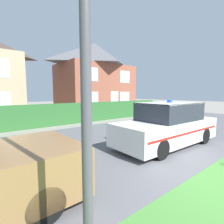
# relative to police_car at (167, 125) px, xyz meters

# --- Properties ---
(road_strip) EXTENTS (28.00, 6.97, 0.01)m
(road_strip) POSITION_rel_police_car_xyz_m (-1.53, 1.70, -0.74)
(road_strip) COLOR #5B5B60
(road_strip) RESTS_ON ground
(garden_hedge) EXTENTS (14.58, 0.65, 1.28)m
(garden_hedge) POSITION_rel_police_car_xyz_m (-0.03, 6.58, -0.11)
(garden_hedge) COLOR #2D662D
(garden_hedge) RESTS_ON ground
(police_car) EXTENTS (4.28, 1.79, 1.65)m
(police_car) POSITION_rel_police_car_xyz_m (0.00, 0.00, 0.00)
(police_car) COLOR black
(police_car) RESTS_ON road_strip
(house_right) EXTENTS (8.26, 5.62, 7.51)m
(house_right) POSITION_rel_police_car_xyz_m (5.84, 13.35, 3.09)
(house_right) COLOR #93513D
(house_right) RESTS_ON ground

